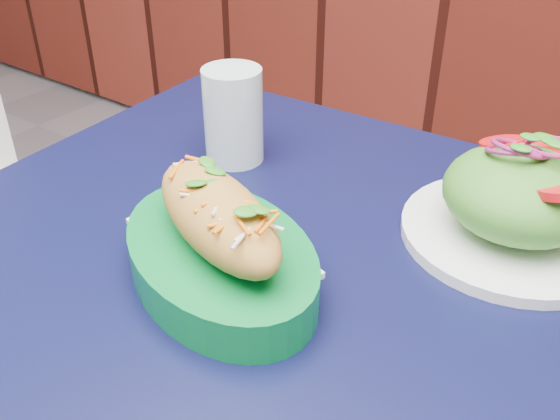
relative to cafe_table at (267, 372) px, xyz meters
The scene contains 4 objects.
cafe_table is the anchor object (origin of this frame).
banh_mi_basket 0.14m from the cafe_table, behind, with size 0.27×0.23×0.11m.
salad_plate 0.29m from the cafe_table, 57.86° to the left, with size 0.22×0.22×0.11m.
water_glass 0.31m from the cafe_table, 135.16° to the left, with size 0.07×0.07×0.11m, color silver.
Camera 1 is at (0.65, 1.30, 1.11)m, focal length 40.00 mm.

